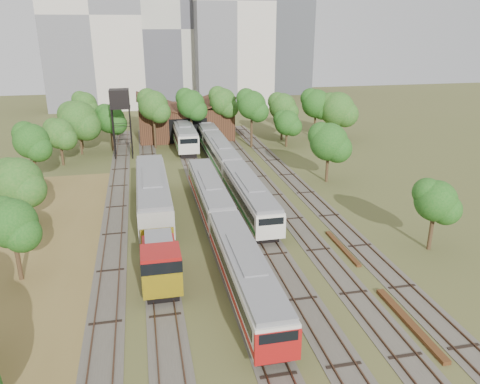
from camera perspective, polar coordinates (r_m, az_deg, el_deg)
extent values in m
plane|color=#475123|center=(32.42, 6.11, -16.27)|extent=(240.00, 240.00, 0.00)
cube|color=brown|center=(39.02, -24.67, -11.37)|extent=(14.00, 60.00, 0.04)
cube|color=#4C473D|center=(53.39, -14.82, -1.77)|extent=(2.60, 80.00, 0.06)
cube|color=#472D1E|center=(53.40, -15.60, -1.73)|extent=(0.08, 80.00, 0.14)
cube|color=#472D1E|center=(53.31, -14.06, -1.62)|extent=(0.08, 80.00, 0.14)
cube|color=#4C473D|center=(53.29, -10.54, -1.47)|extent=(2.60, 80.00, 0.06)
cube|color=#472D1E|center=(53.25, -11.31, -1.43)|extent=(0.08, 80.00, 0.14)
cube|color=#472D1E|center=(53.27, -9.77, -1.32)|extent=(0.08, 80.00, 0.14)
cube|color=#4C473D|center=(53.70, -4.14, -1.00)|extent=(2.60, 80.00, 0.06)
cube|color=#472D1E|center=(53.59, -4.90, -0.97)|extent=(0.08, 80.00, 0.14)
cube|color=#472D1E|center=(53.77, -3.38, -0.86)|extent=(0.08, 80.00, 0.14)
cube|color=#4C473D|center=(54.35, 0.04, -0.69)|extent=(2.60, 80.00, 0.06)
cube|color=#472D1E|center=(54.18, -0.70, -0.66)|extent=(0.08, 80.00, 0.14)
cube|color=#472D1E|center=(54.46, 0.78, -0.55)|extent=(0.08, 80.00, 0.14)
cube|color=#4C473D|center=(55.27, 4.10, -0.39)|extent=(2.60, 80.00, 0.06)
cube|color=#472D1E|center=(55.06, 3.38, -0.36)|extent=(0.08, 80.00, 0.14)
cube|color=#472D1E|center=(55.44, 4.81, -0.25)|extent=(0.08, 80.00, 0.14)
cube|color=#4C473D|center=(56.47, 8.00, -0.09)|extent=(2.60, 80.00, 0.06)
cube|color=#472D1E|center=(56.20, 7.32, -0.06)|extent=(0.08, 80.00, 0.14)
cube|color=#472D1E|center=(56.68, 8.69, 0.04)|extent=(0.08, 80.00, 0.14)
cube|color=black|center=(35.51, 0.62, -11.90)|extent=(2.05, 15.64, 0.75)
cube|color=beige|center=(34.73, 0.63, -9.74)|extent=(2.71, 17.00, 2.33)
cube|color=black|center=(34.59, 0.63, -9.33)|extent=(2.77, 15.64, 0.79)
cube|color=slate|center=(34.09, 0.64, -7.78)|extent=(2.49, 16.66, 0.34)
cube|color=maroon|center=(35.05, 0.63, -10.67)|extent=(2.77, 16.66, 0.42)
cube|color=maroon|center=(27.98, 4.63, -18.27)|extent=(2.75, 0.25, 2.10)
cube|color=black|center=(50.98, -3.70, -1.74)|extent=(2.05, 15.64, 0.75)
cube|color=beige|center=(50.44, -3.73, -0.11)|extent=(2.71, 17.00, 2.33)
cube|color=black|center=(50.34, -3.74, 0.19)|extent=(2.77, 15.64, 0.79)
cube|color=slate|center=(50.00, -3.77, 1.33)|extent=(2.49, 16.66, 0.34)
cube|color=maroon|center=(50.66, -3.72, -0.80)|extent=(2.77, 16.66, 0.42)
cube|color=black|center=(50.13, 1.12, -2.08)|extent=(2.07, 15.64, 0.75)
cube|color=beige|center=(49.57, 1.13, -0.41)|extent=(2.73, 17.00, 2.36)
cube|color=black|center=(49.47, 1.13, -0.10)|extent=(2.79, 15.64, 0.80)
cube|color=slate|center=(49.12, 1.14, 1.07)|extent=(2.52, 16.66, 0.34)
cube|color=#1B6D26|center=(49.80, 1.13, -1.12)|extent=(2.79, 16.66, 0.42)
cube|color=beige|center=(42.04, 3.76, -4.44)|extent=(2.77, 0.25, 2.12)
cube|color=black|center=(66.36, -2.32, 3.42)|extent=(2.07, 15.64, 0.75)
cube|color=beige|center=(65.94, -2.34, 4.72)|extent=(2.73, 17.00, 2.36)
cube|color=black|center=(65.87, -2.34, 4.96)|extent=(2.79, 15.64, 0.80)
cube|color=slate|center=(65.61, -2.36, 5.86)|extent=(2.52, 16.66, 0.34)
cube|color=#1B6D26|center=(66.12, -2.33, 4.17)|extent=(2.79, 16.66, 0.42)
cube|color=black|center=(83.11, -4.41, 6.73)|extent=(2.07, 15.64, 0.75)
cube|color=beige|center=(82.78, -4.44, 7.78)|extent=(2.73, 17.00, 2.36)
cube|color=black|center=(82.72, -4.44, 7.97)|extent=(2.79, 15.64, 0.80)
cube|color=slate|center=(82.51, -4.46, 8.69)|extent=(2.52, 16.66, 0.34)
cube|color=#1B6D26|center=(82.92, -4.42, 7.33)|extent=(2.79, 16.66, 0.42)
cube|color=black|center=(77.85, -6.83, 5.79)|extent=(2.34, 14.72, 0.85)
cube|color=beige|center=(77.45, -6.88, 7.05)|extent=(3.08, 16.00, 2.66)
cube|color=black|center=(77.38, -6.89, 7.28)|extent=(3.14, 14.72, 0.90)
cube|color=slate|center=(77.14, -6.93, 8.15)|extent=(2.84, 15.68, 0.38)
cube|color=#1B6D26|center=(77.62, -6.86, 6.52)|extent=(3.14, 15.68, 0.48)
cube|color=beige|center=(69.78, -6.24, 5.56)|extent=(3.12, 0.25, 2.39)
cube|color=black|center=(37.98, -9.62, -9.77)|extent=(2.31, 7.20, 0.94)
cube|color=maroon|center=(38.09, -9.80, -7.54)|extent=(2.62, 4.40, 1.57)
cube|color=maroon|center=(34.79, -9.57, -9.14)|extent=(2.83, 2.73, 2.83)
cube|color=black|center=(34.47, -9.64, -8.15)|extent=(2.88, 2.78, 0.94)
cube|color=gold|center=(33.95, -9.39, -11.24)|extent=(2.83, 0.20, 1.89)
cube|color=gold|center=(40.95, -10.01, -5.62)|extent=(2.83, 0.20, 1.89)
cube|color=slate|center=(36.61, -9.89, -5.70)|extent=(2.10, 3.60, 0.21)
cube|color=black|center=(50.67, -10.45, -2.09)|extent=(2.44, 16.56, 0.89)
cube|color=gray|center=(50.03, -10.58, -0.15)|extent=(3.22, 18.00, 2.77)
cube|color=black|center=(49.92, -10.60, 0.21)|extent=(3.28, 16.56, 0.94)
cube|color=slate|center=(49.52, -10.70, 1.58)|extent=(2.96, 17.64, 0.40)
cylinder|color=black|center=(71.47, -15.17, 6.71)|extent=(0.19, 0.19, 7.45)
cylinder|color=black|center=(71.37, -13.15, 6.86)|extent=(0.19, 0.19, 7.45)
cylinder|color=black|center=(73.93, -15.10, 7.13)|extent=(0.19, 0.19, 7.45)
cylinder|color=black|center=(73.83, -13.14, 7.28)|extent=(0.19, 0.19, 7.45)
cube|color=black|center=(71.93, -14.40, 9.97)|extent=(2.93, 2.93, 0.20)
cube|color=black|center=(71.73, -14.49, 11.03)|extent=(2.79, 2.79, 2.51)
cube|color=#553118|center=(34.50, 19.96, -14.76)|extent=(0.55, 8.24, 0.27)
cube|color=#553118|center=(43.23, 12.36, -6.67)|extent=(0.43, 6.88, 0.22)
cube|color=#341E12|center=(84.72, -6.72, 8.54)|extent=(16.00, 11.00, 5.50)
cube|color=#341E12|center=(83.87, -9.57, 10.62)|extent=(8.45, 11.55, 2.96)
cube|color=#341E12|center=(84.60, -4.07, 10.92)|extent=(8.45, 11.55, 2.96)
cube|color=black|center=(79.52, -6.31, 7.42)|extent=(6.40, 0.15, 4.12)
cylinder|color=#382616|center=(40.57, -25.45, -7.27)|extent=(0.36, 0.36, 3.80)
sphere|color=#165115|center=(39.42, -26.07, -3.45)|extent=(3.82, 3.82, 3.82)
cylinder|color=#382616|center=(51.46, -25.02, -1.76)|extent=(0.36, 0.36, 3.55)
sphere|color=#165115|center=(50.61, -25.46, 1.13)|extent=(4.78, 4.78, 4.78)
cylinder|color=#382616|center=(62.11, -23.64, 2.48)|extent=(0.36, 0.36, 4.66)
sphere|color=#165115|center=(61.24, -24.10, 5.69)|extent=(4.16, 4.16, 4.16)
cylinder|color=#382616|center=(71.38, -20.89, 4.49)|extent=(0.36, 0.36, 3.62)
sphere|color=#165115|center=(70.76, -21.16, 6.67)|extent=(4.25, 4.25, 4.25)
cylinder|color=#382616|center=(79.83, -18.77, 6.46)|extent=(0.36, 0.36, 4.18)
sphere|color=#165115|center=(79.21, -19.03, 8.73)|extent=(4.67, 4.67, 4.67)
cylinder|color=#382616|center=(89.55, -18.17, 7.96)|extent=(0.36, 0.36, 4.43)
sphere|color=#165115|center=(88.97, -18.40, 10.11)|extent=(4.32, 4.32, 4.32)
cylinder|color=#382616|center=(76.50, -18.84, 5.90)|extent=(0.36, 0.36, 4.18)
sphere|color=#165115|center=(75.85, -19.11, 8.27)|extent=(5.90, 5.90, 5.90)
cylinder|color=#382616|center=(77.54, -15.33, 6.36)|extent=(0.36, 0.36, 3.98)
sphere|color=#165115|center=(76.92, -15.54, 8.59)|extent=(4.49, 4.49, 4.49)
cylinder|color=#382616|center=(77.31, -10.36, 7.27)|extent=(0.36, 0.36, 5.46)
sphere|color=#165115|center=(76.53, -10.55, 10.35)|extent=(4.70, 4.70, 4.70)
cylinder|color=#382616|center=(78.54, -5.91, 7.64)|extent=(0.36, 0.36, 5.36)
sphere|color=#165115|center=(77.79, -6.02, 10.62)|extent=(4.56, 4.56, 4.56)
cylinder|color=#382616|center=(80.53, -2.07, 8.04)|extent=(0.36, 0.36, 5.38)
sphere|color=#165115|center=(79.79, -2.11, 10.96)|extent=(4.46, 4.46, 4.46)
cylinder|color=#382616|center=(76.61, 1.41, 7.46)|extent=(0.36, 0.36, 5.45)
sphere|color=#165115|center=(75.82, 1.44, 10.58)|extent=(4.55, 4.55, 4.55)
cylinder|color=#382616|center=(82.15, 5.12, 7.90)|extent=(0.36, 0.36, 4.53)
sphere|color=#165115|center=(81.51, 5.20, 10.31)|extent=(4.60, 4.60, 4.60)
cylinder|color=#382616|center=(84.51, 9.11, 8.14)|extent=(0.36, 0.36, 4.74)
sphere|color=#165115|center=(83.87, 9.25, 10.59)|extent=(4.95, 4.95, 4.95)
cylinder|color=#382616|center=(84.09, 11.62, 7.71)|extent=(0.36, 0.36, 4.11)
sphere|color=#165115|center=(83.50, 11.77, 9.84)|extent=(5.93, 5.93, 5.93)
cylinder|color=#382616|center=(44.82, 22.27, -4.36)|extent=(0.36, 0.36, 3.65)
sphere|color=#165115|center=(43.81, 22.74, -0.99)|extent=(3.62, 3.62, 3.62)
cylinder|color=#382616|center=(60.46, 10.58, 3.11)|extent=(0.36, 0.36, 4.10)
sphere|color=#165115|center=(59.65, 10.77, 6.02)|extent=(4.75, 4.75, 4.75)
cylinder|color=#382616|center=(77.73, 5.68, 6.67)|extent=(0.36, 0.36, 3.10)
sphere|color=#165115|center=(77.22, 5.74, 8.40)|extent=(4.08, 4.08, 4.08)
cube|color=beige|center=(120.17, -17.59, 19.84)|extent=(22.00, 16.00, 42.00)
cube|color=#B4B2A3|center=(125.25, -7.60, 19.12)|extent=(20.00, 18.00, 36.00)
cube|color=beige|center=(119.08, -1.17, 22.14)|extent=(18.00, 16.00, 48.00)
cube|color=#44474C|center=(141.48, 5.76, 17.62)|extent=(12.00, 12.00, 28.00)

